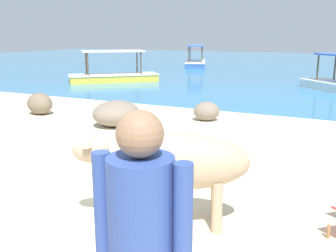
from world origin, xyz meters
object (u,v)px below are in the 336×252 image
boat_yellow (114,75)px  person_standing (142,247)px  boat_blue (196,62)px  cow (173,162)px

boat_yellow → person_standing: bearing=-98.0°
boat_yellow → boat_blue: bearing=46.2°
cow → boat_yellow: size_ratio=0.52×
person_standing → boat_blue: bearing=17.9°
person_standing → boat_yellow: bearing=30.9°
person_standing → boat_yellow: size_ratio=0.46×
boat_blue → cow: bearing=0.9°
person_standing → boat_blue: size_ratio=0.42×
person_standing → cow: bearing=17.6°
cow → boat_blue: size_ratio=0.48×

